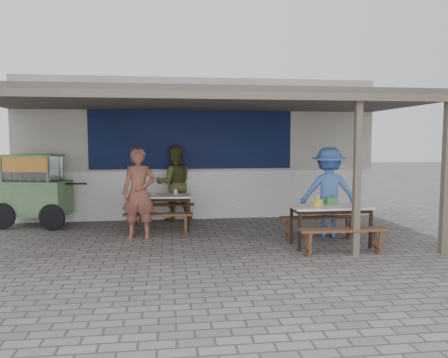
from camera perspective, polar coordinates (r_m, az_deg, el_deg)
name	(u,v)px	position (r m, az deg, el deg)	size (l,w,h in m)	color
ground	(213,247)	(8.13, -1.48, -8.82)	(60.00, 60.00, 0.00)	slate
back_wall	(198,149)	(11.47, -3.36, 3.88)	(9.00, 1.28, 3.50)	beige
warung_roof	(209,102)	(8.83, -2.03, 10.01)	(9.00, 4.21, 2.81)	#544D48
table_left	(161,198)	(9.78, -8.19, -2.53)	(1.38, 0.83, 0.75)	white
bench_left_street	(158,219)	(9.15, -8.56, -5.17)	(1.45, 0.39, 0.45)	brown
bench_left_wall	(164,209)	(10.50, -7.82, -3.85)	(1.45, 0.39, 0.45)	brown
table_right	(331,210)	(8.28, 13.76, -3.99)	(1.45, 0.64, 0.75)	white
bench_right_street	(343,235)	(7.78, 15.33, -7.06)	(1.55, 0.28, 0.45)	brown
bench_right_wall	(319,222)	(8.90, 12.29, -5.50)	(1.55, 0.28, 0.45)	brown
vendor_cart	(35,188)	(10.72, -23.45, -1.05)	(2.11, 1.16, 1.64)	#6F9060
patron_street_side	(139,193)	(8.82, -11.06, -1.84)	(0.66, 0.43, 1.82)	brown
patron_wall_side	(174,183)	(10.66, -6.50, -0.57)	(0.89, 0.69, 1.83)	brown
patron_right_table	(329,192)	(9.13, 13.50, -1.65)	(1.17, 0.67, 1.82)	#406DB7
tissue_box	(318,203)	(8.20, 12.15, -3.04)	(0.12, 0.12, 0.12)	gold
donation_box	(331,201)	(8.49, 13.82, -2.76)	(0.21, 0.14, 0.14)	#35773B
condiment_jar	(176,192)	(9.94, -6.34, -1.64)	(0.09, 0.09, 0.10)	silver
condiment_bowl	(153,193)	(9.92, -9.30, -1.85)	(0.17, 0.17, 0.04)	white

